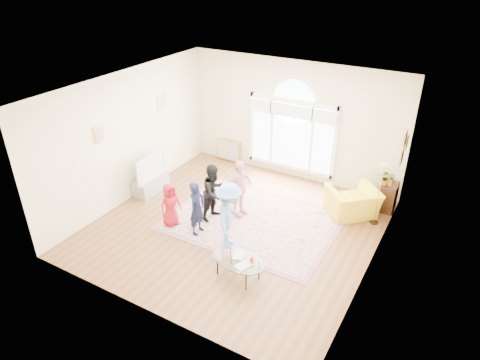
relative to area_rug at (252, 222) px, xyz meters
The scene contains 18 objects.
ground 0.42m from the area_rug, 123.74° to the right, with size 6.00×6.00×0.00m, color brown.
room_shell 2.94m from the area_rug, 95.12° to the left, with size 6.00×6.00×6.00m.
area_rug is the anchor object (origin of this frame).
rug_border 0.00m from the area_rug, 56.31° to the right, with size 3.80×2.80×0.01m, color #9A576B.
tv_console 2.99m from the area_rug, behind, with size 0.45×1.00×0.42m, color gray.
television 3.06m from the area_rug, behind, with size 0.17×1.14×0.65m.
coffee_table 1.95m from the area_rug, 69.65° to the right, with size 1.20×0.87×0.54m.
armchair 2.41m from the area_rug, 37.02° to the left, with size 1.09×0.95×0.71m, color yellow.
side_cabinet 3.33m from the area_rug, 39.75° to the left, with size 0.40×0.50×0.70m, color black.
floor_lamp 3.10m from the area_rug, 29.43° to the left, with size 0.27×0.27×1.51m.
plant_pedestal 3.21m from the area_rug, 39.36° to the left, with size 0.20×0.20×0.70m, color white.
potted_plant 3.31m from the area_rug, 39.36° to the left, with size 0.34×0.30×0.38m, color #33722D.
leaning_picture 3.37m from the area_rug, 130.76° to the left, with size 0.80×0.05×0.62m, color tan.
child_red 1.93m from the area_rug, 146.75° to the right, with size 0.51×0.33×1.04m, color #AA1323.
child_navy 1.44m from the area_rug, 130.66° to the right, with size 0.45×0.30×1.24m, color black.
child_black 1.13m from the area_rug, 162.03° to the right, with size 0.66×0.51×1.36m, color black.
child_pink 0.84m from the area_rug, 164.94° to the left, with size 0.82×0.34×1.40m, color #F7AAAF.
child_blue 1.29m from the area_rug, 89.08° to the right, with size 0.96×0.55×1.49m, color #6194D7.
Camera 1 is at (4.12, -6.99, 5.58)m, focal length 32.00 mm.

